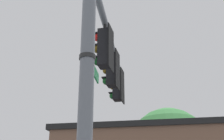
# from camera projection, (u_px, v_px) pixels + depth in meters

# --- Properties ---
(signal_pole) EXTENTS (0.27, 0.27, 7.13)m
(signal_pole) POSITION_uv_depth(u_px,v_px,m) (86.00, 110.00, 5.31)
(signal_pole) COLOR slate
(signal_pole) RESTS_ON ground
(mast_arm) EXTENTS (5.55, 0.78, 0.17)m
(mast_arm) POSITION_uv_depth(u_px,v_px,m) (109.00, 36.00, 9.00)
(mast_arm) COLOR slate
(traffic_light_nearest_pole) EXTENTS (0.54, 0.49, 1.31)m
(traffic_light_nearest_pole) POSITION_uv_depth(u_px,v_px,m) (104.00, 48.00, 7.98)
(traffic_light_nearest_pole) COLOR black
(traffic_light_mid_inner) EXTENTS (0.54, 0.49, 1.31)m
(traffic_light_mid_inner) POSITION_uv_depth(u_px,v_px,m) (111.00, 70.00, 9.34)
(traffic_light_mid_inner) COLOR black
(traffic_light_mid_outer) EXTENTS (0.54, 0.49, 1.31)m
(traffic_light_mid_outer) POSITION_uv_depth(u_px,v_px,m) (117.00, 86.00, 10.70)
(traffic_light_mid_outer) COLOR black
(street_name_sign) EXTENTS (1.29, 0.31, 0.22)m
(street_name_sign) POSITION_uv_depth(u_px,v_px,m) (91.00, 64.00, 5.97)
(street_name_sign) COLOR #147238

